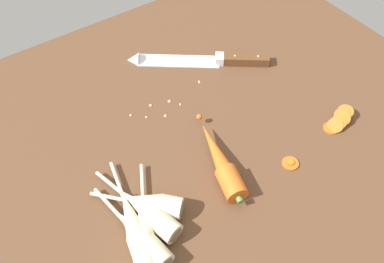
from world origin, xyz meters
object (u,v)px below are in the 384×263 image
object	(u,v)px
parsnip_back	(134,226)
whole_carrot	(221,162)
chefs_knife	(196,60)
parsnip_front	(148,212)
parsnip_mid_left	(140,237)
parsnip_outer	(144,229)
carrot_slice_stack	(339,120)
parsnip_mid_right	(151,203)
carrot_slice_stray_near	(290,163)

from	to	relation	value
parsnip_back	whole_carrot	bearing A→B (deg)	6.15
whole_carrot	parsnip_back	xyz separation A→B (cm)	(-20.36, -2.19, -0.12)
chefs_knife	parsnip_front	size ratio (longest dim) A/B	1.48
chefs_knife	parsnip_mid_left	xyz separation A→B (cm)	(-34.35, -32.95, 1.33)
parsnip_outer	carrot_slice_stack	size ratio (longest dim) A/B	2.39
parsnip_mid_left	parsnip_back	bearing A→B (deg)	87.36
parsnip_front	carrot_slice_stack	world-z (taller)	parsnip_front
whole_carrot	parsnip_front	world-z (taller)	whole_carrot
whole_carrot	parsnip_front	xyz separation A→B (cm)	(-17.07, -1.34, -0.12)
parsnip_mid_left	carrot_slice_stack	world-z (taller)	parsnip_mid_left
parsnip_mid_left	carrot_slice_stack	distance (cm)	48.24
parsnip_outer	carrot_slice_stack	xyz separation A→B (cm)	(46.99, -1.48, -1.01)
parsnip_mid_left	chefs_knife	bearing A→B (deg)	43.81
parsnip_front	parsnip_mid_right	xyz separation A→B (cm)	(1.47, 1.28, 0.00)
parsnip_mid_right	carrot_slice_stray_near	distance (cm)	28.53
parsnip_outer	carrot_slice_stray_near	world-z (taller)	parsnip_outer
chefs_knife	carrot_slice_stack	distance (cm)	36.29
chefs_knife	parsnip_mid_right	size ratio (longest dim) A/B	2.10
parsnip_mid_left	carrot_slice_stray_near	bearing A→B (deg)	-4.45
parsnip_front	parsnip_back	size ratio (longest dim) A/B	0.92
chefs_knife	parsnip_mid_right	world-z (taller)	parsnip_mid_right
carrot_slice_stray_near	chefs_knife	bearing A→B (deg)	86.94
chefs_knife	parsnip_front	bearing A→B (deg)	-136.21
parsnip_front	parsnip_mid_left	xyz separation A→B (cm)	(-3.40, -3.27, 0.00)
chefs_knife	parsnip_outer	bearing A→B (deg)	-135.93
whole_carrot	parsnip_mid_left	distance (cm)	20.98
carrot_slice_stray_near	whole_carrot	bearing A→B (deg)	149.22
parsnip_back	parsnip_outer	size ratio (longest dim) A/B	1.14
parsnip_back	parsnip_outer	xyz separation A→B (cm)	(1.13, -1.52, 0.00)
parsnip_back	parsnip_mid_left	bearing A→B (deg)	-92.64
chefs_knife	parsnip_mid_left	size ratio (longest dim) A/B	1.48
parsnip_front	carrot_slice_stray_near	world-z (taller)	parsnip_front
carrot_slice_stray_near	parsnip_mid_left	bearing A→B (deg)	175.55
chefs_knife	parsnip_back	distance (cm)	45.90
carrot_slice_stack	parsnip_mid_left	bearing A→B (deg)	179.31
parsnip_mid_right	parsnip_back	xyz separation A→B (cm)	(-4.75, -2.14, -0.00)
chefs_knife	parsnip_mid_right	xyz separation A→B (cm)	(-29.49, -28.39, 1.33)
whole_carrot	parsnip_mid_left	xyz separation A→B (cm)	(-20.47, -4.61, -0.12)
parsnip_front	parsnip_mid_right	bearing A→B (deg)	41.20
parsnip_mid_right	carrot_slice_stack	xyz separation A→B (cm)	(43.36, -5.14, -1.01)
chefs_knife	parsnip_back	world-z (taller)	parsnip_back
parsnip_mid_right	parsnip_back	bearing A→B (deg)	-155.75
parsnip_front	carrot_slice_stray_near	bearing A→B (deg)	-11.29
parsnip_front	parsnip_outer	distance (cm)	3.21
whole_carrot	parsnip_mid_right	distance (cm)	15.61
carrot_slice_stack	carrot_slice_stray_near	world-z (taller)	carrot_slice_stack
parsnip_mid_left	parsnip_mid_right	size ratio (longest dim) A/B	1.42
chefs_knife	parsnip_outer	distance (cm)	46.11
whole_carrot	parsnip_mid_right	bearing A→B (deg)	-179.80
parsnip_mid_left	parsnip_outer	world-z (taller)	same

